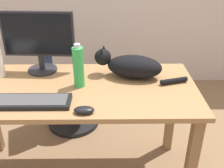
# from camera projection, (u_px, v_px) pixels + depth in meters

# --- Properties ---
(desk) EXTENTS (1.54, 0.70, 0.75)m
(desk) POSITION_uv_depth(u_px,v_px,m) (75.00, 101.00, 1.72)
(desk) COLOR #9E7247
(desk) RESTS_ON ground_plane
(office_chair) EXTENTS (0.50, 0.48, 0.89)m
(office_chair) POSITION_uv_depth(u_px,v_px,m) (66.00, 89.00, 2.41)
(office_chair) COLOR black
(office_chair) RESTS_ON ground_plane
(monitor) EXTENTS (0.48, 0.20, 0.41)m
(monitor) POSITION_uv_depth(u_px,v_px,m) (39.00, 40.00, 1.77)
(monitor) COLOR #232328
(monitor) RESTS_ON desk
(keyboard) EXTENTS (0.44, 0.15, 0.03)m
(keyboard) POSITION_uv_depth(u_px,v_px,m) (31.00, 101.00, 1.49)
(keyboard) COLOR black
(keyboard) RESTS_ON desk
(cat) EXTENTS (0.60, 0.26, 0.20)m
(cat) POSITION_uv_depth(u_px,v_px,m) (131.00, 66.00, 1.76)
(cat) COLOR black
(cat) RESTS_ON desk
(computer_mouse) EXTENTS (0.11, 0.06, 0.04)m
(computer_mouse) POSITION_uv_depth(u_px,v_px,m) (84.00, 110.00, 1.41)
(computer_mouse) COLOR black
(computer_mouse) RESTS_ON desk
(water_bottle) EXTENTS (0.07, 0.07, 0.28)m
(water_bottle) POSITION_uv_depth(u_px,v_px,m) (78.00, 67.00, 1.62)
(water_bottle) COLOR green
(water_bottle) RESTS_ON desk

